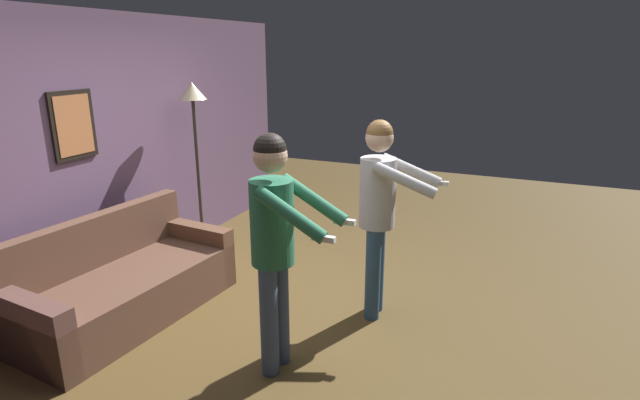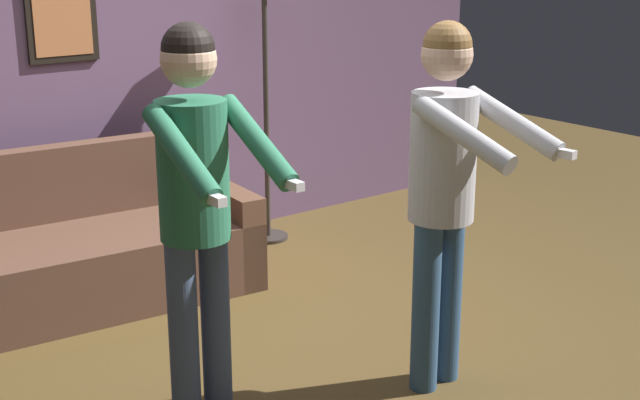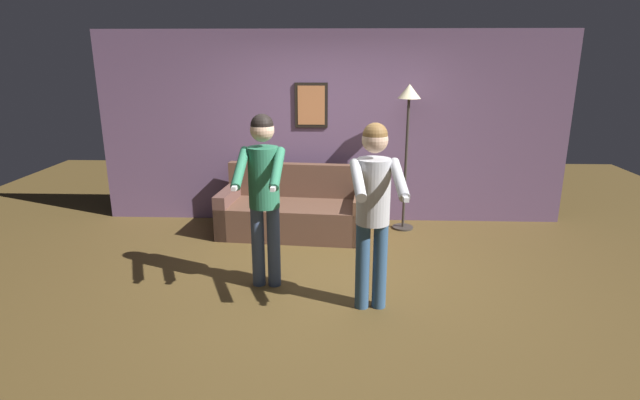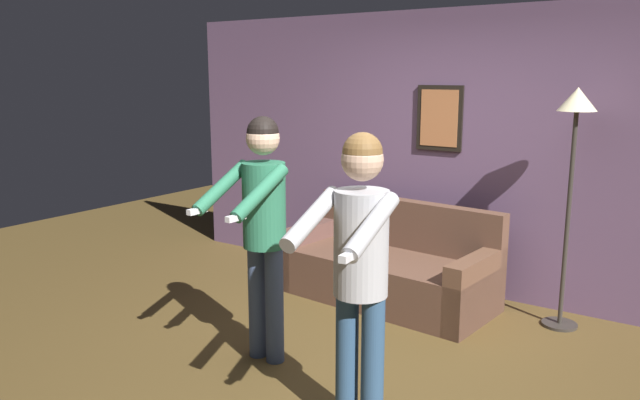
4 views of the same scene
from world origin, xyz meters
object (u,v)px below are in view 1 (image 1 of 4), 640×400
object	(u,v)px
person_standing_left	(275,233)
torchiere_lamp	(194,117)
person_standing_right	(380,201)
couch	(125,286)

from	to	relation	value
person_standing_left	torchiere_lamp	bearing A→B (deg)	48.69
torchiere_lamp	person_standing_right	xyz separation A→B (m)	(-0.57, -2.25, -0.51)
torchiere_lamp	person_standing_left	bearing A→B (deg)	-131.31
couch	torchiere_lamp	world-z (taller)	torchiere_lamp
torchiere_lamp	person_standing_left	size ratio (longest dim) A/B	1.10
torchiere_lamp	person_standing_right	world-z (taller)	torchiere_lamp
person_standing_right	person_standing_left	bearing A→B (deg)	157.41
couch	person_standing_left	bearing A→B (deg)	-95.42
couch	torchiere_lamp	bearing A→B (deg)	9.34
person_standing_left	person_standing_right	size ratio (longest dim) A/B	1.01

